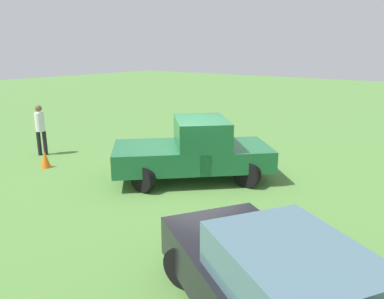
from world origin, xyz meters
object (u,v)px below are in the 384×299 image
(pickup_truck, at_px, (196,149))
(person_bystander, at_px, (40,127))
(sedan_near, at_px, (281,296))
(traffic_cone, at_px, (45,159))

(pickup_truck, relative_size, person_bystander, 2.52)
(sedan_near, height_order, person_bystander, person_bystander)
(pickup_truck, xyz_separation_m, traffic_cone, (-4.51, -2.08, -0.65))
(person_bystander, bearing_deg, traffic_cone, 13.77)
(sedan_near, bearing_deg, person_bystander, 15.02)
(sedan_near, distance_m, traffic_cone, 9.45)
(traffic_cone, bearing_deg, person_bystander, 151.26)
(traffic_cone, bearing_deg, sedan_near, -14.45)
(pickup_truck, distance_m, traffic_cone, 5.01)
(person_bystander, xyz_separation_m, traffic_cone, (1.42, -0.78, -0.76))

